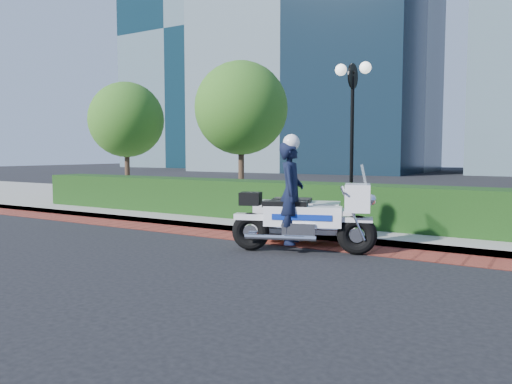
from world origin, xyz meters
The scene contains 9 objects.
ground centered at (0.00, 0.00, 0.00)m, with size 120.00×120.00×0.00m, color black.
brick_strip centered at (0.00, 1.50, 0.01)m, with size 60.00×1.00×0.01m, color maroon.
sidewalk centered at (0.00, 6.00, 0.07)m, with size 60.00×8.00×0.15m, color gray.
hedge_main centered at (0.00, 3.60, 0.65)m, with size 18.00×1.20×1.00m, color black.
lamppost centered at (1.00, 5.20, 2.96)m, with size 1.02×0.70×4.21m.
tree_a centered at (-9.00, 6.50, 3.22)m, with size 3.00×3.00×4.58m.
tree_b centered at (-3.50, 6.50, 3.43)m, with size 3.20×3.20×4.89m.
tower_far_left centered at (-36.00, 46.00, 17.00)m, with size 16.00×14.00×34.00m, color black.
police_motorcycle centered at (1.53, 0.94, 0.78)m, with size 2.86×2.08×2.27m.
Camera 1 is at (5.96, -7.95, 1.93)m, focal length 35.00 mm.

